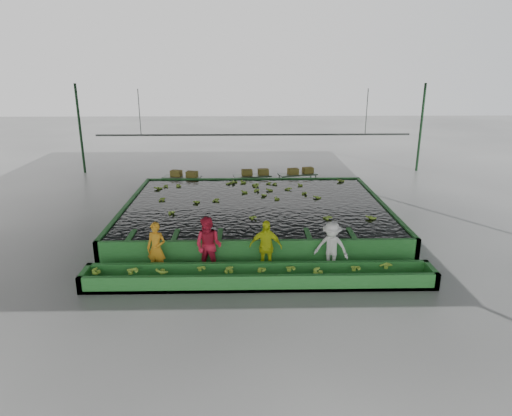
{
  "coord_description": "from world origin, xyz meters",
  "views": [
    {
      "loc": [
        -0.37,
        -15.36,
        6.05
      ],
      "look_at": [
        0.0,
        0.5,
        1.0
      ],
      "focal_mm": 32.0,
      "sensor_mm": 36.0,
      "label": 1
    }
  ],
  "objects_px": {
    "worker_c": "(266,247)",
    "packing_table_left": "(182,185)",
    "worker_a": "(156,249)",
    "worker_b": "(209,246)",
    "sorting_trough": "(259,277)",
    "box_stack_left": "(184,177)",
    "packing_table_mid": "(252,183)",
    "box_stack_right": "(300,173)",
    "worker_d": "(331,247)",
    "packing_table_right": "(297,182)",
    "box_stack_mid": "(255,175)",
    "flotation_tank": "(255,214)"
  },
  "relations": [
    {
      "from": "packing_table_mid",
      "to": "box_stack_right",
      "type": "relative_size",
      "value": 1.41
    },
    {
      "from": "worker_a",
      "to": "box_stack_mid",
      "type": "bearing_deg",
      "value": 86.65
    },
    {
      "from": "worker_b",
      "to": "packing_table_mid",
      "type": "bearing_deg",
      "value": 101.55
    },
    {
      "from": "worker_a",
      "to": "box_stack_right",
      "type": "xyz_separation_m",
      "value": [
        5.37,
        9.36,
        0.04
      ]
    },
    {
      "from": "worker_c",
      "to": "worker_b",
      "type": "bearing_deg",
      "value": -172.31
    },
    {
      "from": "box_stack_mid",
      "to": "box_stack_right",
      "type": "bearing_deg",
      "value": 4.3
    },
    {
      "from": "worker_a",
      "to": "box_stack_left",
      "type": "bearing_deg",
      "value": 107.41
    },
    {
      "from": "box_stack_mid",
      "to": "packing_table_mid",
      "type": "bearing_deg",
      "value": -165.46
    },
    {
      "from": "packing_table_right",
      "to": "box_stack_mid",
      "type": "relative_size",
      "value": 1.42
    },
    {
      "from": "sorting_trough",
      "to": "packing_table_right",
      "type": "height_order",
      "value": "packing_table_right"
    },
    {
      "from": "worker_b",
      "to": "box_stack_right",
      "type": "bearing_deg",
      "value": 88.23
    },
    {
      "from": "worker_b",
      "to": "worker_d",
      "type": "bearing_deg",
      "value": 20.45
    },
    {
      "from": "box_stack_mid",
      "to": "worker_d",
      "type": "bearing_deg",
      "value": -77.22
    },
    {
      "from": "worker_c",
      "to": "packing_table_mid",
      "type": "distance_m",
      "value": 9.16
    },
    {
      "from": "box_stack_mid",
      "to": "worker_c",
      "type": "bearing_deg",
      "value": -89.26
    },
    {
      "from": "flotation_tank",
      "to": "worker_a",
      "type": "xyz_separation_m",
      "value": [
        -3.03,
        -4.3,
        0.36
      ]
    },
    {
      "from": "box_stack_left",
      "to": "box_stack_right",
      "type": "xyz_separation_m",
      "value": [
        5.68,
        0.44,
        0.03
      ]
    },
    {
      "from": "box_stack_left",
      "to": "sorting_trough",
      "type": "bearing_deg",
      "value": -71.03
    },
    {
      "from": "packing_table_left",
      "to": "box_stack_left",
      "type": "height_order",
      "value": "box_stack_left"
    },
    {
      "from": "worker_b",
      "to": "box_stack_mid",
      "type": "xyz_separation_m",
      "value": [
        1.58,
        9.19,
        -0.05
      ]
    },
    {
      "from": "packing_table_mid",
      "to": "box_stack_left",
      "type": "height_order",
      "value": "box_stack_left"
    },
    {
      "from": "worker_b",
      "to": "worker_d",
      "type": "xyz_separation_m",
      "value": [
        3.66,
        0.0,
        -0.09
      ]
    },
    {
      "from": "worker_b",
      "to": "packing_table_mid",
      "type": "xyz_separation_m",
      "value": [
        1.43,
        9.15,
        -0.47
      ]
    },
    {
      "from": "worker_b",
      "to": "worker_d",
      "type": "distance_m",
      "value": 3.66
    },
    {
      "from": "packing_table_right",
      "to": "box_stack_right",
      "type": "xyz_separation_m",
      "value": [
        0.15,
        0.03,
        0.43
      ]
    },
    {
      "from": "sorting_trough",
      "to": "worker_c",
      "type": "height_order",
      "value": "worker_c"
    },
    {
      "from": "sorting_trough",
      "to": "packing_table_mid",
      "type": "distance_m",
      "value": 9.95
    },
    {
      "from": "worker_d",
      "to": "box_stack_left",
      "type": "bearing_deg",
      "value": 143.99
    },
    {
      "from": "sorting_trough",
      "to": "worker_a",
      "type": "height_order",
      "value": "worker_a"
    },
    {
      "from": "worker_d",
      "to": "packing_table_right",
      "type": "relative_size",
      "value": 0.85
    },
    {
      "from": "worker_b",
      "to": "packing_table_right",
      "type": "distance_m",
      "value": 10.04
    },
    {
      "from": "worker_a",
      "to": "worker_b",
      "type": "bearing_deg",
      "value": 15.42
    },
    {
      "from": "worker_c",
      "to": "packing_table_left",
      "type": "relative_size",
      "value": 0.92
    },
    {
      "from": "packing_table_right",
      "to": "worker_d",
      "type": "bearing_deg",
      "value": -90.08
    },
    {
      "from": "worker_c",
      "to": "box_stack_mid",
      "type": "relative_size",
      "value": 1.27
    },
    {
      "from": "sorting_trough",
      "to": "packing_table_mid",
      "type": "height_order",
      "value": "packing_table_mid"
    },
    {
      "from": "packing_table_right",
      "to": "box_stack_left",
      "type": "xyz_separation_m",
      "value": [
        -5.53,
        -0.42,
        0.4
      ]
    },
    {
      "from": "flotation_tank",
      "to": "worker_a",
      "type": "relative_size",
      "value": 6.18
    },
    {
      "from": "worker_b",
      "to": "packing_table_left",
      "type": "height_order",
      "value": "worker_b"
    },
    {
      "from": "flotation_tank",
      "to": "sorting_trough",
      "type": "xyz_separation_m",
      "value": [
        0.0,
        -5.1,
        -0.2
      ]
    },
    {
      "from": "sorting_trough",
      "to": "box_stack_left",
      "type": "bearing_deg",
      "value": 108.97
    },
    {
      "from": "flotation_tank",
      "to": "worker_d",
      "type": "xyz_separation_m",
      "value": [
        2.18,
        -4.3,
        0.35
      ]
    },
    {
      "from": "packing_table_mid",
      "to": "worker_d",
      "type": "bearing_deg",
      "value": -76.31
    },
    {
      "from": "packing_table_left",
      "to": "box_stack_mid",
      "type": "relative_size",
      "value": 1.38
    },
    {
      "from": "worker_a",
      "to": "packing_table_right",
      "type": "bearing_deg",
      "value": 76.19
    },
    {
      "from": "packing_table_mid",
      "to": "box_stack_right",
      "type": "xyz_separation_m",
      "value": [
        2.39,
        0.21,
        0.44
      ]
    },
    {
      "from": "worker_a",
      "to": "worker_b",
      "type": "relative_size",
      "value": 0.92
    },
    {
      "from": "worker_c",
      "to": "box_stack_right",
      "type": "xyz_separation_m",
      "value": [
        2.13,
        9.36,
        0.02
      ]
    },
    {
      "from": "worker_c",
      "to": "box_stack_left",
      "type": "relative_size",
      "value": 1.25
    },
    {
      "from": "packing_table_mid",
      "to": "flotation_tank",
      "type": "bearing_deg",
      "value": -89.39
    }
  ]
}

